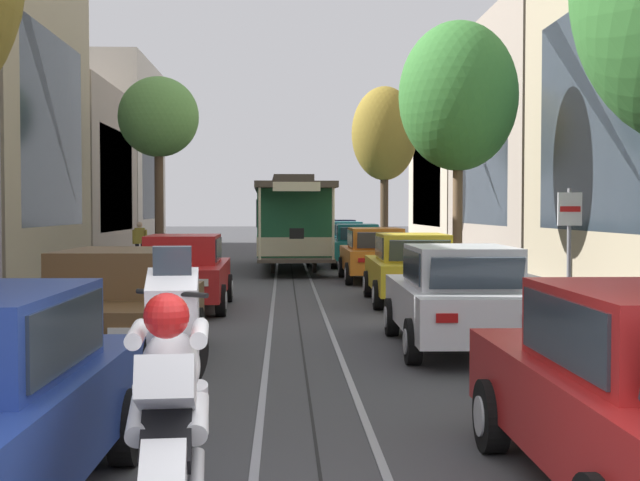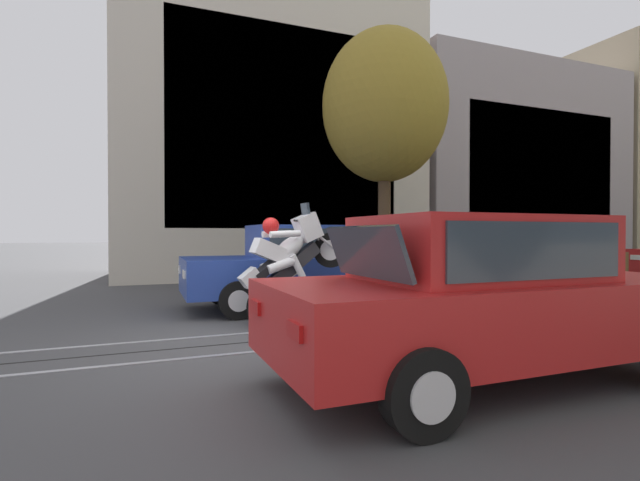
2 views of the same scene
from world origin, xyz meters
The scene contains 18 objects.
ground_plane centered at (0.00, 21.28, 0.00)m, with size 160.00×160.00×0.00m, color #424244.
trolley_track_rails centered at (0.00, 24.60, 0.00)m, with size 1.14×61.20×0.01m.
building_facade_right centered at (10.27, 25.44, 4.66)m, with size 5.51×52.90×10.35m.
parked_car_brown_second_left centered at (-2.57, 7.66, 0.80)m, with size 2.13×4.42×1.58m.
parked_car_red_mid_left centered at (-2.44, 14.26, 0.80)m, with size 2.04×4.38×1.58m.
parked_car_white_second_right centered at (2.39, 8.77, 0.80)m, with size 2.05×4.38×1.58m.
parked_car_yellow_mid_right centered at (2.62, 15.13, 0.80)m, with size 2.06×4.39×1.58m.
parked_car_orange_fourth_right centered at (2.43, 21.08, 0.80)m, with size 2.01×4.37×1.58m.
parked_car_teal_fifth_right centered at (2.46, 27.67, 0.80)m, with size 2.12×4.41×1.58m.
parked_car_teal_sixth_right centered at (2.39, 33.67, 0.80)m, with size 2.02×4.37×1.58m.
parked_car_navy_far_right centered at (2.63, 40.55, 0.80)m, with size 2.13×4.42×1.58m.
street_tree_kerb_left_second centered at (-4.83, 27.29, 5.43)m, with size 2.93×2.39×6.96m.
street_tree_kerb_right_second centered at (4.70, 20.15, 5.34)m, with size 3.40×3.30×7.49m.
street_tree_kerb_right_mid centered at (4.42, 35.54, 5.60)m, with size 3.07×2.62×7.84m.
cable_car_trolley centered at (0.00, 26.47, 1.66)m, with size 2.77×9.17×3.28m.
motorcycle_with_rider centered at (-0.97, 0.98, 1.00)m, with size 0.51×1.82×1.91m.
pedestrian_on_left_pavement centered at (-5.68, 28.16, 0.94)m, with size 0.55×0.22×1.67m.
street_sign_post centered at (3.85, 8.10, 1.53)m, with size 0.36×0.07×2.44m.
Camera 1 is at (-0.29, -4.09, 2.14)m, focal length 47.90 mm.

